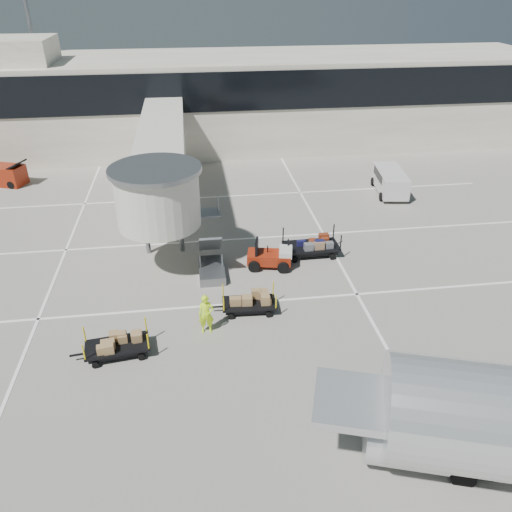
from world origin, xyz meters
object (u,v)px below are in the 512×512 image
at_px(minivan, 390,179).
at_px(ground_worker, 206,314).
at_px(baggage_tug, 271,257).
at_px(box_cart_far, 119,345).
at_px(box_cart_near, 250,302).
at_px(belt_loader, 0,175).
at_px(suitcase_cart, 310,246).

bearing_deg(minivan, ground_worker, -126.09).
xyz_separation_m(baggage_tug, box_cart_far, (-7.75, -6.61, -0.08)).
xyz_separation_m(box_cart_near, belt_loader, (-17.43, 19.64, 0.28)).
bearing_deg(baggage_tug, minivan, 54.17).
relative_size(baggage_tug, belt_loader, 0.60).
distance_m(box_cart_far, minivan, 24.63).
distance_m(box_cart_near, box_cart_far, 6.57).
xyz_separation_m(baggage_tug, box_cart_near, (-1.67, -4.12, -0.11)).
relative_size(suitcase_cart, belt_loader, 0.90).
bearing_deg(suitcase_cart, box_cart_far, -144.34).
height_order(box_cart_far, ground_worker, ground_worker).
relative_size(box_cart_far, ground_worker, 1.74).
distance_m(suitcase_cart, belt_loader, 26.06).
distance_m(baggage_tug, box_cart_near, 4.45).
relative_size(box_cart_far, belt_loader, 0.77).
height_order(baggage_tug, box_cart_far, baggage_tug).
bearing_deg(box_cart_far, minivan, 34.03).
bearing_deg(baggage_tug, belt_loader, 152.87).
bearing_deg(baggage_tug, box_cart_far, -127.56).
height_order(box_cart_far, belt_loader, belt_loader).
distance_m(ground_worker, minivan, 21.07).
height_order(baggage_tug, suitcase_cart, baggage_tug).
bearing_deg(box_cart_far, belt_loader, 109.70).
xyz_separation_m(ground_worker, minivan, (14.59, 15.20, 0.05)).
bearing_deg(box_cart_near, ground_worker, -145.29).
xyz_separation_m(box_cart_far, belt_loader, (-11.36, 22.13, 0.25)).
bearing_deg(belt_loader, suitcase_cart, -13.38).
relative_size(box_cart_near, ground_worker, 1.64).
bearing_deg(box_cart_far, box_cart_near, 14.82).
xyz_separation_m(ground_worker, belt_loader, (-15.21, 21.02, -0.22)).
xyz_separation_m(box_cart_near, minivan, (12.37, 13.82, 0.55)).
bearing_deg(belt_loader, box_cart_near, -27.91).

